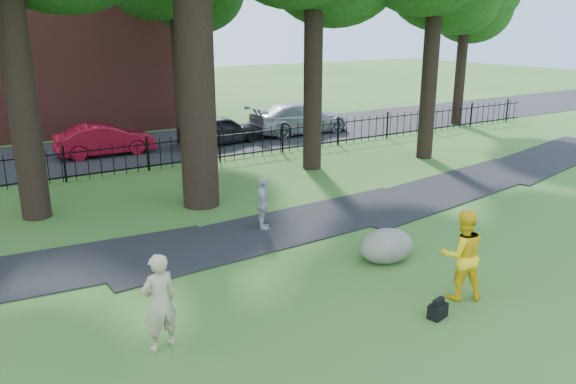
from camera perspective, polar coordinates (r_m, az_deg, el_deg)
ground at (r=11.92m, az=5.07°, el=-10.19°), size 120.00×120.00×0.00m
footpath at (r=15.39m, az=-0.68°, el=-3.74°), size 36.07×3.85×0.03m
street at (r=25.84m, az=-16.79°, el=3.99°), size 80.00×7.00×0.02m
iron_fence at (r=21.96m, az=-14.07°, el=3.64°), size 44.00×0.04×1.20m
woman at (r=9.89m, az=-12.95°, el=-10.86°), size 0.70×0.51×1.75m
man at (r=11.84m, az=17.25°, el=-6.10°), size 1.13×1.04×1.88m
pedestrian at (r=15.11m, az=-2.58°, el=-1.24°), size 0.67×0.92×1.45m
boulder at (r=13.50m, az=9.98°, el=-5.18°), size 1.69×1.51×0.81m
backpack at (r=11.27m, az=14.96°, el=-11.59°), size 0.42×0.32×0.29m
red_bag at (r=14.46m, az=8.57°, el=-4.80°), size 0.41×0.32×0.25m
red_sedan at (r=25.07m, az=-18.10°, el=5.06°), size 4.09×1.51×1.34m
grey_car at (r=26.32m, az=-6.82°, el=6.30°), size 4.10×2.05×1.34m
silver_car at (r=28.70m, az=1.12°, el=7.48°), size 5.34×2.24×1.54m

